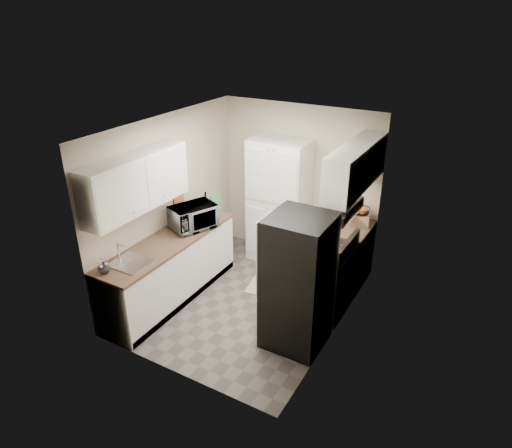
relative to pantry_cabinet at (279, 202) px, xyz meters
name	(u,v)px	position (x,y,z in m)	size (l,w,h in m)	color
ground	(248,301)	(0.20, -1.32, -1.00)	(3.20, 3.20, 0.00)	#56514C
room_shell	(245,195)	(0.18, -1.32, 0.63)	(2.64, 3.24, 2.52)	#BDB198
pantry_cabinet	(279,202)	(0.00, 0.00, 0.00)	(0.90, 0.55, 2.00)	white
base_cabinet_left	(171,270)	(-0.79, -1.75, -0.56)	(0.60, 2.30, 0.88)	white
countertop_left	(168,241)	(-0.79, -1.75, -0.10)	(0.63, 2.33, 0.04)	brown
base_cabinet_right	(345,255)	(1.19, -0.12, -0.56)	(0.60, 0.80, 0.88)	white
countertop_right	(348,227)	(1.19, -0.12, -0.10)	(0.63, 0.83, 0.04)	brown
electric_range	(324,278)	(1.17, -0.93, -0.52)	(0.71, 0.78, 1.13)	#B7B7BC
refrigerator	(298,282)	(1.14, -1.73, -0.15)	(0.70, 0.72, 1.70)	#B7B7BC
microwave	(193,217)	(-0.71, -1.27, 0.09)	(0.62, 0.42, 0.34)	#B2B1B6
wine_bottle	(206,205)	(-0.81, -0.82, 0.09)	(0.09, 0.09, 0.34)	black
flower_vase	(104,267)	(-0.91, -2.78, -0.01)	(0.14, 0.14, 0.15)	silver
cutting_board	(216,202)	(-0.76, -0.62, 0.06)	(0.02, 0.23, 0.29)	#3F8B44
toaster_oven	(359,218)	(1.29, 0.02, 0.01)	(0.26, 0.33, 0.19)	silver
fruit_basket	(361,209)	(1.31, 0.01, 0.16)	(0.26, 0.26, 0.11)	orange
kitchen_mat	(271,280)	(0.24, -0.68, -0.99)	(0.54, 0.86, 0.01)	#C7B581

